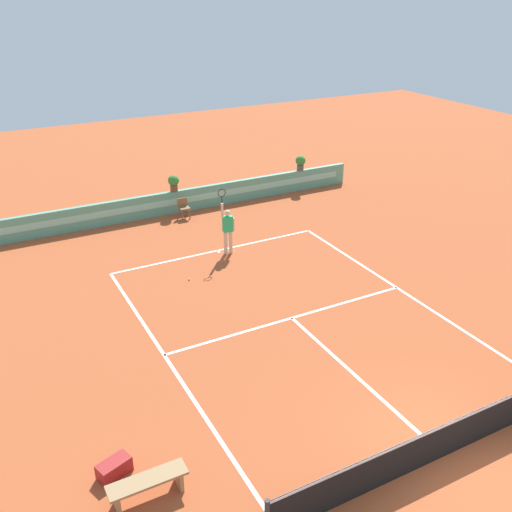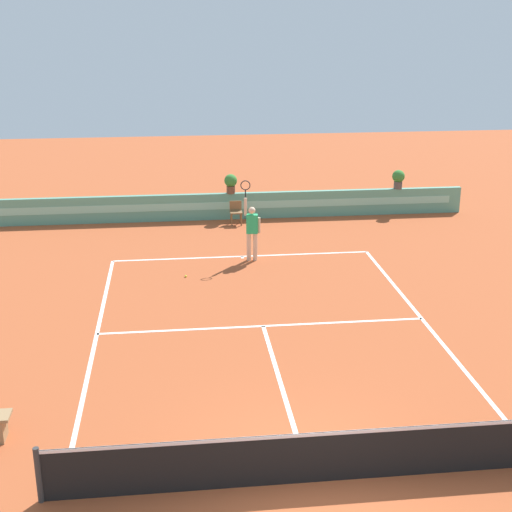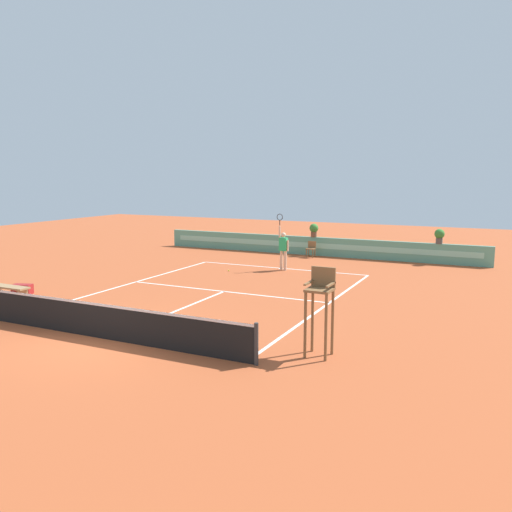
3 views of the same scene
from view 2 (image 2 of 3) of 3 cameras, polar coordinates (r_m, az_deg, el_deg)
ground_plane at (r=17.92m, az=0.73°, el=-6.05°), size 60.00×60.00×0.00m
court_lines at (r=18.57m, az=0.45°, el=-5.12°), size 8.32×11.94×0.01m
net at (r=12.50m, az=4.36°, el=-15.39°), size 8.92×0.10×1.00m
back_wall_barrier at (r=27.52m, az=-2.02°, el=3.95°), size 18.00×0.21×1.00m
ball_kid_chair at (r=26.83m, az=-1.59°, el=3.52°), size 0.44×0.44×0.85m
tennis_player at (r=22.70m, az=-0.33°, el=2.18°), size 0.62×0.26×2.58m
tennis_ball_near_baseline at (r=21.64m, az=-5.54°, el=-1.59°), size 0.07×0.07×0.07m
potted_plant_centre at (r=27.30m, az=-2.00°, el=5.80°), size 0.48×0.48×0.72m
potted_plant_far_right at (r=28.54m, az=11.12°, el=6.03°), size 0.48×0.48×0.72m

